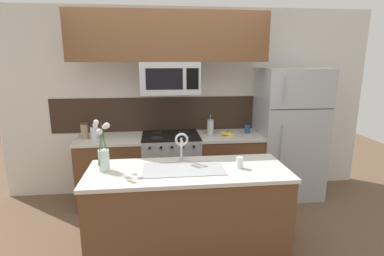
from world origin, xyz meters
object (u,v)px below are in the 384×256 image
flower_vase (103,155)px  refrigerator (288,133)px  banana_bunch (227,134)px  drinking_glass (240,163)px  sink_faucet (182,143)px  french_press (210,127)px  storage_jar_medium (94,132)px  coffee_tin (247,129)px  storage_jar_tall (84,131)px  stove_range (171,168)px  microwave (170,78)px

flower_vase → refrigerator: bearing=27.7°
banana_bunch → flower_vase: bearing=-141.4°
refrigerator → drinking_glass: size_ratio=16.72×
sink_faucet → french_press: bearing=66.6°
storage_jar_medium → sink_faucet: (1.05, -1.04, 0.11)m
banana_bunch → sink_faucet: size_ratio=0.62×
sink_faucet → flower_vase: (-0.73, -0.14, -0.04)m
banana_bunch → coffee_tin: (0.31, 0.11, 0.03)m
storage_jar_tall → banana_bunch: (1.87, -0.06, -0.08)m
stove_range → storage_jar_tall: bearing=-179.9°
refrigerator → drinking_glass: refrigerator is taller
microwave → storage_jar_tall: 1.29m
refrigerator → coffee_tin: size_ratio=16.38×
stove_range → sink_faucet: 1.24m
sink_faucet → stove_range: bearing=93.4°
refrigerator → french_press: bearing=177.9°
french_press → drinking_glass: size_ratio=2.48×
storage_jar_medium → drinking_glass: (1.58, -1.26, -0.04)m
sink_faucet → drinking_glass: 0.59m
storage_jar_tall → sink_faucet: (1.17, -1.06, 0.09)m
drinking_glass → storage_jar_medium: bearing=141.3°
french_press → refrigerator: bearing=-2.1°
stove_range → storage_jar_tall: (-1.11, -0.00, 0.55)m
sink_faucet → drinking_glass: bearing=-22.7°
drinking_glass → stove_range: bearing=114.8°
microwave → flower_vase: bearing=-119.5°
banana_bunch → sink_faucet: (-0.70, -1.00, 0.18)m
microwave → french_press: size_ratio=2.79×
refrigerator → storage_jar_medium: bearing=-179.1°
sink_faucet → storage_jar_medium: bearing=135.2°
stove_range → french_press: (0.55, 0.06, 0.55)m
microwave → banana_bunch: size_ratio=3.91×
storage_jar_medium → coffee_tin: (2.05, 0.07, -0.03)m
microwave → drinking_glass: bearing=-64.8°
refrigerator → coffee_tin: refrigerator is taller
storage_jar_medium → coffee_tin: bearing=1.9°
storage_jar_tall → drinking_glass: (1.70, -1.28, -0.05)m
stove_range → sink_faucet: sink_faucet is taller
banana_bunch → coffee_tin: 0.33m
drinking_glass → flower_vase: bearing=176.3°
storage_jar_medium → french_press: french_press is taller
storage_jar_tall → banana_bunch: bearing=-1.8°
refrigerator → flower_vase: 2.63m
refrigerator → sink_faucet: 1.93m
sink_faucet → flower_vase: 0.74m
storage_jar_medium → banana_bunch: (1.74, -0.04, -0.07)m
banana_bunch → french_press: french_press is taller
banana_bunch → french_press: size_ratio=0.71×
banana_bunch → french_press: (-0.21, 0.12, 0.08)m
stove_range → coffee_tin: size_ratio=8.45×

